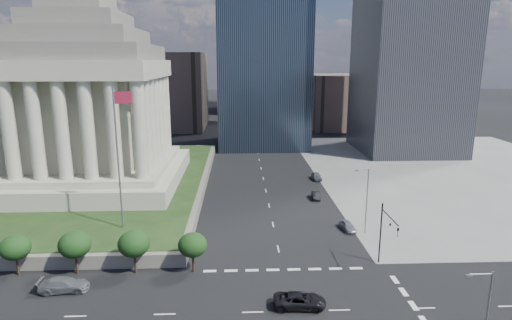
{
  "coord_description": "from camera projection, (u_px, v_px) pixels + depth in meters",
  "views": [
    {
      "loc": [
        -5.27,
        -34.22,
        25.27
      ],
      "look_at": [
        -3.29,
        14.33,
        13.92
      ],
      "focal_mm": 30.0,
      "sensor_mm": 36.0,
      "label": 1
    }
  ],
  "objects": [
    {
      "name": "parked_sedan_near",
      "position": [
        348.0,
        226.0,
        65.12
      ],
      "size": [
        4.14,
        2.07,
        1.35
      ],
      "primitive_type": "imported",
      "rotation": [
        0.0,
        0.0,
        0.12
      ],
      "color": "gray",
      "rests_on": "ground"
    },
    {
      "name": "plaza_terrace",
      "position": [
        42.0,
        185.0,
        85.92
      ],
      "size": [
        66.0,
        70.0,
        1.8
      ],
      "primitive_type": "cube",
      "color": "#666057",
      "rests_on": "ground"
    },
    {
      "name": "war_memorial",
      "position": [
        85.0,
        82.0,
        79.74
      ],
      "size": [
        34.0,
        34.0,
        39.0
      ],
      "primitive_type": null,
      "color": "#ABA690",
      "rests_on": "plaza_lawn"
    },
    {
      "name": "parked_sedan_far",
      "position": [
        316.0,
        176.0,
        92.73
      ],
      "size": [
        4.58,
        2.02,
        1.53
      ],
      "primitive_type": "imported",
      "rotation": [
        0.0,
        0.0,
        0.05
      ],
      "color": "#5B5F63",
      "rests_on": "ground"
    },
    {
      "name": "plaza_lawn",
      "position": [
        41.0,
        180.0,
        85.7
      ],
      "size": [
        64.0,
        68.0,
        0.1
      ],
      "primitive_type": "cube",
      "color": "#1B3114",
      "rests_on": "plaza_terrace"
    },
    {
      "name": "suv_grey",
      "position": [
        64.0,
        285.0,
        47.79
      ],
      "size": [
        5.65,
        2.67,
        1.59
      ],
      "primitive_type": "imported",
      "rotation": [
        0.0,
        0.0,
        1.65
      ],
      "color": "slate",
      "rests_on": "ground"
    },
    {
      "name": "pickup_truck",
      "position": [
        300.0,
        300.0,
        44.7
      ],
      "size": [
        2.83,
        5.65,
        1.53
      ],
      "primitive_type": "imported",
      "rotation": [
        0.0,
        0.0,
        1.52
      ],
      "color": "black",
      "rests_on": "ground"
    },
    {
      "name": "building_filler_nw",
      "position": [
        173.0,
        91.0,
        161.37
      ],
      "size": [
        24.0,
        30.0,
        28.0
      ],
      "primitive_type": "cube",
      "color": "brown",
      "rests_on": "ground"
    },
    {
      "name": "ground",
      "position": [
        255.0,
        141.0,
        136.55
      ],
      "size": [
        500.0,
        500.0,
        0.0
      ],
      "primitive_type": "plane",
      "color": "black",
      "rests_on": "ground"
    },
    {
      "name": "midrise_glass",
      "position": [
        263.0,
        44.0,
        124.94
      ],
      "size": [
        26.0,
        26.0,
        60.0
      ],
      "primitive_type": "cube",
      "color": "black",
      "rests_on": "ground"
    },
    {
      "name": "building_filler_ne",
      "position": [
        335.0,
        101.0,
        164.73
      ],
      "size": [
        20.0,
        30.0,
        20.0
      ],
      "primitive_type": "cube",
      "color": "brown",
      "rests_on": "ground"
    },
    {
      "name": "sidewalk_ne",
      "position": [
        459.0,
        172.0,
        99.45
      ],
      "size": [
        68.0,
        90.0,
        0.03
      ],
      "primitive_type": "cube",
      "color": "slate",
      "rests_on": "ground"
    },
    {
      "name": "flagpole",
      "position": [
        119.0,
        151.0,
        58.76
      ],
      "size": [
        2.52,
        0.24,
        20.0
      ],
      "color": "slate",
      "rests_on": "plaza_lawn"
    },
    {
      "name": "parked_sedan_mid",
      "position": [
        316.0,
        196.0,
        79.76
      ],
      "size": [
        1.51,
        3.81,
        1.23
      ],
      "primitive_type": "imported",
      "rotation": [
        0.0,
        0.0,
        -0.06
      ],
      "color": "black",
      "rests_on": "ground"
    },
    {
      "name": "street_lamp_north",
      "position": [
        366.0,
        197.0,
        62.82
      ],
      "size": [
        2.13,
        0.22,
        10.0
      ],
      "color": "slate",
      "rests_on": "ground"
    },
    {
      "name": "traffic_signal_ne",
      "position": [
        386.0,
        229.0,
        51.88
      ],
      "size": [
        0.3,
        5.74,
        8.0
      ],
      "color": "black",
      "rests_on": "ground"
    }
  ]
}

